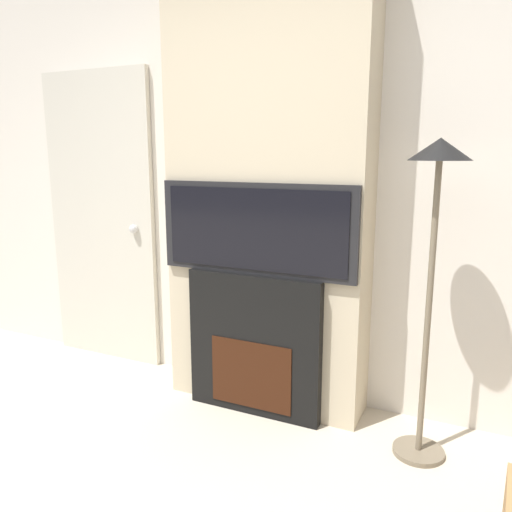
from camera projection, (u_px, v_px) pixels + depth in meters
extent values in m
cube|color=silver|center=(280.00, 177.00, 2.98)|extent=(6.00, 0.06, 2.70)
cube|color=beige|center=(267.00, 178.00, 2.82)|extent=(1.18, 0.31, 2.70)
cube|color=black|center=(256.00, 343.00, 2.87)|extent=(0.80, 0.14, 0.83)
cube|color=#33160A|center=(251.00, 375.00, 2.84)|extent=(0.50, 0.01, 0.40)
cube|color=black|center=(256.00, 229.00, 2.74)|extent=(1.15, 0.06, 0.51)
cube|color=black|center=(253.00, 230.00, 2.71)|extent=(1.06, 0.01, 0.45)
cylinder|color=#726651|center=(418.00, 451.00, 2.51)|extent=(0.25, 0.25, 0.03)
cylinder|color=#726651|center=(428.00, 313.00, 2.37)|extent=(0.03, 0.03, 1.43)
cone|color=black|center=(440.00, 149.00, 2.21)|extent=(0.28, 0.28, 0.10)
cube|color=beige|center=(102.00, 220.00, 3.56)|extent=(0.90, 0.04, 2.04)
sphere|color=silver|center=(134.00, 229.00, 3.40)|extent=(0.06, 0.06, 0.06)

